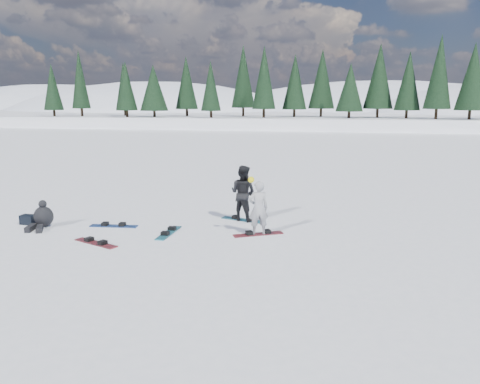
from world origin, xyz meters
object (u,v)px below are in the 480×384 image
snowboard_loose_b (96,243)px  snowboard_loose_c (114,226)px  snowboarder_woman (258,208)px  snowboard_loose_a (169,233)px  snowboarder_man (243,193)px  seated_rider (43,217)px  gear_bag (28,220)px

snowboard_loose_b → snowboard_loose_c: same height
snowboarder_woman → snowboard_loose_a: bearing=-13.4°
snowboarder_woman → snowboarder_man: bearing=-85.8°
snowboarder_woman → snowboard_loose_c: 4.67m
snowboard_loose_b → snowboard_loose_a: same height
seated_rider → snowboarder_man: bearing=-1.5°
snowboarder_man → gear_bag: size_ratio=4.07×
snowboarder_woman → snowboard_loose_b: 4.69m
snowboard_loose_a → snowboard_loose_c: same height
snowboard_loose_c → snowboard_loose_a: bearing=-16.7°
snowboard_loose_a → snowboarder_woman: bearing=-80.3°
seated_rider → snowboard_loose_b: seated_rider is taller
seated_rider → snowboard_loose_a: seated_rider is taller
snowboarder_man → gear_bag: bearing=36.0°
seated_rider → snowboard_loose_b: bearing=-47.6°
gear_bag → snowboarder_woman: bearing=2.0°
snowboarder_man → gear_bag: 6.95m
seated_rider → snowboard_loose_c: 2.20m
gear_bag → snowboard_loose_c: gear_bag is taller
seated_rider → snowboard_loose_c: bearing=-6.9°
snowboarder_man → snowboard_loose_c: (-3.84, -1.57, -0.90)m
seated_rider → snowboard_loose_b: 2.75m
snowboarder_woman → seated_rider: snowboarder_woman is taller
snowboarder_man → seated_rider: size_ratio=1.65×
gear_bag → snowboard_loose_c: bearing=5.5°
snowboarder_woman → snowboard_loose_a: (-2.64, -0.38, -0.81)m
gear_bag → snowboard_loose_b: gear_bag is taller
snowboarder_man → snowboard_loose_b: 4.92m
snowboarder_man → snowboard_loose_a: 2.86m
snowboard_loose_b → snowboard_loose_a: bearing=62.7°
gear_bag → snowboard_loose_b: size_ratio=0.30×
snowboard_loose_b → snowboard_loose_a: size_ratio=1.00×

